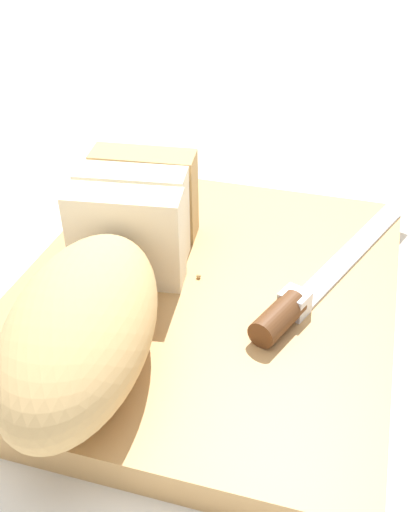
{
  "coord_description": "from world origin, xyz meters",
  "views": [
    {
      "loc": [
        -0.41,
        -0.11,
        0.34
      ],
      "look_at": [
        0.0,
        0.0,
        0.06
      ],
      "focal_mm": 43.17,
      "sensor_mm": 36.0,
      "label": 1
    }
  ],
  "objects": [
    {
      "name": "crumb_stray_left",
      "position": [
        0.01,
        0.01,
        0.03
      ],
      "size": [
        0.0,
        0.0,
        0.0
      ],
      "primitive_type": "sphere",
      "color": "tan",
      "rests_on": "cutting_board"
    },
    {
      "name": "bread_loaf",
      "position": [
        -0.08,
        0.06,
        0.07
      ],
      "size": [
        0.32,
        0.13,
        0.09
      ],
      "rotation": [
        0.0,
        0.0,
        0.13
      ],
      "color": "tan",
      "rests_on": "cutting_board"
    },
    {
      "name": "bread_knife",
      "position": [
        -0.0,
        -0.09,
        0.03
      ],
      "size": [
        0.27,
        0.12,
        0.02
      ],
      "rotation": [
        0.0,
        0.0,
        -0.38
      ],
      "color": "silver",
      "rests_on": "cutting_board"
    },
    {
      "name": "crumb_near_knife",
      "position": [
        0.0,
        0.03,
        0.03
      ],
      "size": [
        0.01,
        0.01,
        0.01
      ],
      "primitive_type": "sphere",
      "color": "tan",
      "rests_on": "cutting_board"
    },
    {
      "name": "cutting_board",
      "position": [
        0.0,
        0.0,
        0.01
      ],
      "size": [
        0.39,
        0.33,
        0.03
      ],
      "primitive_type": "cube",
      "rotation": [
        0.0,
        0.0,
        -0.02
      ],
      "color": "tan",
      "rests_on": "ground_plane"
    },
    {
      "name": "ground_plane",
      "position": [
        0.0,
        0.0,
        0.0
      ],
      "size": [
        3.0,
        3.0,
        0.0
      ],
      "primitive_type": "plane",
      "color": "silver"
    },
    {
      "name": "crumb_near_loaf",
      "position": [
        0.03,
        0.03,
        0.03
      ],
      "size": [
        0.01,
        0.01,
        0.01
      ],
      "primitive_type": "sphere",
      "color": "tan",
      "rests_on": "cutting_board"
    }
  ]
}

